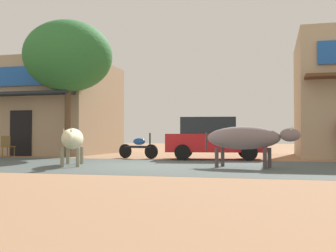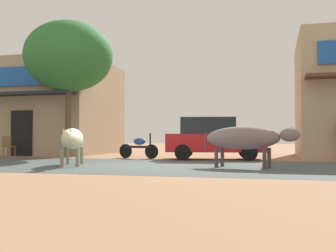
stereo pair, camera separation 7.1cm
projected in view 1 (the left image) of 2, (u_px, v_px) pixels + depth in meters
ground at (142, 165)px, 12.99m from camera, size 80.00×80.00×0.00m
asphalt_road at (142, 165)px, 12.99m from camera, size 72.00×6.66×0.00m
storefront_left_cafe at (37, 109)px, 22.29m from camera, size 7.66×6.67×4.72m
roadside_tree at (68, 56)px, 18.16m from camera, size 3.82×3.82×5.92m
parked_hatchback_car at (213, 138)px, 16.45m from camera, size 4.01×2.30×1.64m
parked_motorcycle at (139, 147)px, 17.12m from camera, size 1.81×0.55×1.04m
cow_near_brown at (72, 139)px, 12.90m from camera, size 1.36×2.61×1.15m
cow_far_dark at (245, 138)px, 11.96m from camera, size 2.74×1.19×1.19m
cafe_chair_near_tree at (7, 145)px, 18.38m from camera, size 0.44×0.44×0.92m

